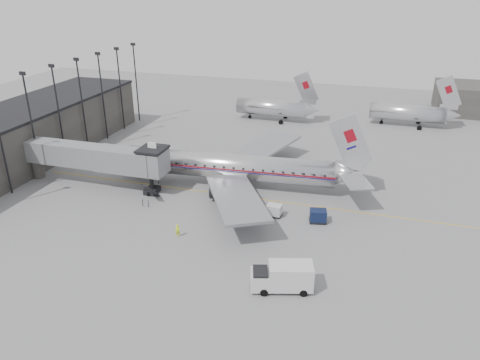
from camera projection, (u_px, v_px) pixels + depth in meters
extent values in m
plane|color=slate|center=(207.00, 214.00, 57.73)|extent=(160.00, 160.00, 0.00)
cube|color=#373432|center=(28.00, 134.00, 73.99)|extent=(12.00, 46.00, 8.00)
cube|color=gold|center=(244.00, 197.00, 62.18)|extent=(60.00, 0.15, 0.01)
cube|color=#57595B|center=(68.00, 153.00, 65.05)|extent=(12.00, 2.80, 3.00)
cube|color=#57595B|center=(125.00, 160.00, 62.64)|extent=(8.00, 3.00, 3.10)
cube|color=#57595B|center=(153.00, 163.00, 61.91)|extent=(3.20, 3.60, 3.20)
cube|color=black|center=(152.00, 149.00, 61.15)|extent=(3.40, 3.80, 0.30)
cube|color=white|center=(152.00, 145.00, 60.95)|extent=(1.20, 0.15, 0.80)
cylinder|color=black|center=(152.00, 183.00, 62.81)|extent=(0.56, 0.56, 2.80)
cube|color=black|center=(152.00, 190.00, 63.24)|extent=(1.60, 2.20, 0.70)
cylinder|color=black|center=(149.00, 194.00, 62.38)|extent=(0.30, 0.60, 0.60)
cylinder|color=black|center=(156.00, 188.00, 64.13)|extent=(0.30, 0.60, 0.60)
cylinder|color=#373432|center=(38.00, 168.00, 67.70)|extent=(1.60, 1.60, 2.80)
cube|color=black|center=(151.00, 191.00, 60.46)|extent=(0.90, 3.20, 2.90)
cylinder|color=black|center=(1.00, 140.00, 60.34)|extent=(0.24, 0.24, 15.00)
cylinder|color=black|center=(32.00, 127.00, 65.59)|extent=(0.24, 0.24, 15.00)
cube|color=black|center=(22.00, 73.00, 62.57)|extent=(0.90, 0.25, 0.50)
cylinder|color=black|center=(59.00, 116.00, 70.84)|extent=(0.24, 0.24, 15.00)
cube|color=black|center=(51.00, 66.00, 67.82)|extent=(0.90, 0.25, 0.50)
cylinder|color=black|center=(83.00, 106.00, 76.09)|extent=(0.24, 0.24, 15.00)
cube|color=black|center=(76.00, 59.00, 73.07)|extent=(0.90, 0.25, 0.50)
cylinder|color=black|center=(103.00, 98.00, 81.34)|extent=(0.24, 0.24, 15.00)
cube|color=black|center=(98.00, 54.00, 78.32)|extent=(0.90, 0.25, 0.50)
cylinder|color=black|center=(121.00, 90.00, 86.59)|extent=(0.24, 0.24, 15.00)
cube|color=black|center=(116.00, 49.00, 83.57)|extent=(0.90, 0.25, 0.50)
cylinder|color=black|center=(136.00, 84.00, 91.84)|extent=(0.24, 0.24, 15.00)
cube|color=black|center=(133.00, 44.00, 88.82)|extent=(0.90, 0.25, 0.50)
cylinder|color=silver|center=(271.00, 108.00, 93.98)|extent=(14.00, 3.20, 3.20)
cube|color=silver|center=(306.00, 88.00, 90.38)|extent=(5.17, 0.26, 6.52)
cylinder|color=black|center=(250.00, 116.00, 96.03)|extent=(0.24, 0.24, 1.00)
cylinder|color=silver|center=(407.00, 113.00, 90.50)|extent=(14.00, 3.20, 3.20)
cube|color=silver|center=(449.00, 93.00, 86.91)|extent=(5.17, 0.26, 6.52)
cylinder|color=black|center=(381.00, 121.00, 92.56)|extent=(0.24, 0.24, 1.00)
cylinder|color=silver|center=(230.00, 166.00, 64.45)|extent=(29.01, 5.83, 3.55)
cone|color=silver|center=(123.00, 157.00, 67.58)|extent=(3.16, 3.77, 3.55)
cone|color=silver|center=(349.00, 174.00, 61.10)|extent=(4.10, 3.67, 3.38)
cube|color=maroon|center=(230.00, 165.00, 64.35)|extent=(29.01, 5.88, 0.17)
cube|color=#110A59|center=(230.00, 166.00, 64.44)|extent=(29.01, 5.88, 0.10)
cube|color=silver|center=(350.00, 142.00, 59.38)|extent=(5.90, 0.76, 7.38)
cube|color=gray|center=(261.00, 149.00, 71.72)|extent=(10.10, 16.25, 1.14)
cube|color=gray|center=(236.00, 197.00, 56.27)|extent=(11.99, 16.02, 1.14)
cylinder|color=gray|center=(241.00, 164.00, 69.42)|extent=(3.42, 2.27, 2.02)
cylinder|color=gray|center=(224.00, 191.00, 60.49)|extent=(3.42, 2.27, 2.02)
cylinder|color=black|center=(140.00, 173.00, 68.02)|extent=(0.19, 0.19, 1.25)
cylinder|color=black|center=(247.00, 175.00, 67.19)|extent=(0.25, 0.25, 1.34)
cylinder|color=black|center=(247.00, 177.00, 67.29)|extent=(0.98, 0.41, 0.96)
cylinder|color=black|center=(239.00, 190.00, 62.72)|extent=(0.25, 0.25, 1.34)
cylinder|color=black|center=(239.00, 191.00, 62.82)|extent=(0.98, 0.41, 0.96)
cube|color=silver|center=(291.00, 276.00, 43.34)|extent=(4.54, 3.31, 2.37)
cube|color=silver|center=(260.00, 279.00, 43.56)|extent=(2.34, 2.57, 1.58)
cube|color=black|center=(260.00, 273.00, 43.28)|extent=(1.84, 2.22, 0.68)
cylinder|color=black|center=(264.00, 293.00, 42.91)|extent=(0.77, 0.47, 0.72)
cylinder|color=black|center=(263.00, 279.00, 44.77)|extent=(0.77, 0.47, 0.72)
cylinder|color=black|center=(303.00, 293.00, 42.86)|extent=(0.77, 0.47, 0.72)
cylinder|color=black|center=(301.00, 280.00, 44.72)|extent=(0.77, 0.47, 0.72)
cube|color=#0D1636|center=(318.00, 215.00, 55.53)|extent=(2.20, 1.83, 1.35)
cube|color=black|center=(318.00, 221.00, 55.82)|extent=(2.31, 1.95, 0.12)
cylinder|color=black|center=(311.00, 223.00, 55.37)|extent=(0.31, 0.18, 0.29)
cylinder|color=black|center=(325.00, 223.00, 55.26)|extent=(0.31, 0.18, 0.29)
cylinder|color=black|center=(311.00, 218.00, 56.42)|extent=(0.31, 0.18, 0.29)
cylinder|color=black|center=(324.00, 219.00, 56.31)|extent=(0.31, 0.18, 0.29)
cube|color=#BABBBD|center=(274.00, 210.00, 56.99)|extent=(1.88, 1.47, 1.25)
cube|color=black|center=(274.00, 214.00, 57.26)|extent=(1.98, 1.57, 0.11)
cylinder|color=black|center=(267.00, 216.00, 57.06)|extent=(0.28, 0.13, 0.27)
cylinder|color=black|center=(278.00, 218.00, 56.59)|extent=(0.28, 0.13, 0.27)
cylinder|color=black|center=(270.00, 212.00, 57.98)|extent=(0.28, 0.13, 0.27)
cylinder|color=black|center=(281.00, 214.00, 57.50)|extent=(0.28, 0.13, 0.27)
imported|color=#D2EE1C|center=(178.00, 231.00, 52.51)|extent=(0.66, 0.56, 1.53)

